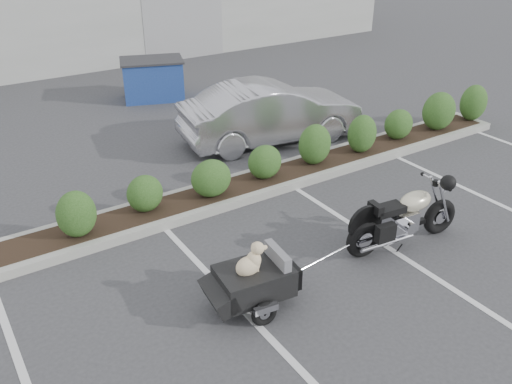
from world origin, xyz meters
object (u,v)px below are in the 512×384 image
motorcycle (405,218)px  sedan (272,112)px  pet_trailer (253,280)px  dumpster (153,79)px

motorcycle → sedan: 4.78m
pet_trailer → dumpster: dumpster is taller
motorcycle → sedan: size_ratio=0.52×
motorcycle → pet_trailer: bearing=-173.9°
pet_trailer → motorcycle: bearing=6.1°
motorcycle → pet_trailer: (-2.78, 0.02, -0.06)m
dumpster → sedan: bearing=-57.9°
motorcycle → sedan: sedan is taller
sedan → dumpster: sedan is taller
motorcycle → dumpster: motorcycle is taller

